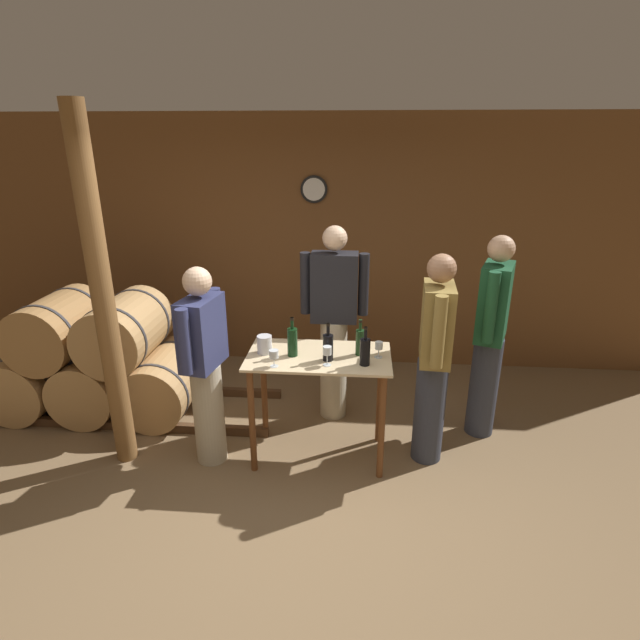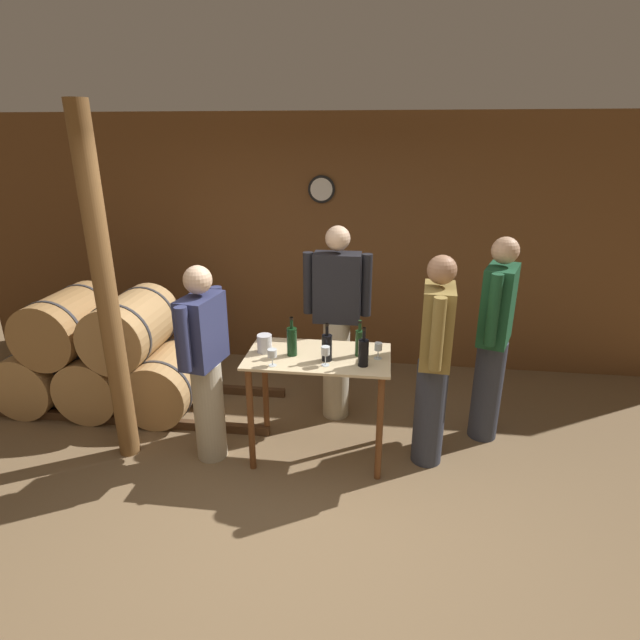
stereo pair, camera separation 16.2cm
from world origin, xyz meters
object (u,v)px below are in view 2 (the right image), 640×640
(wine_glass_near_left, at_px, (272,354))
(ice_bucket, at_px, (265,343))
(wine_glass_near_right, at_px, (378,347))
(person_visitor_with_scarf, at_px, (337,320))
(wooden_post, at_px, (106,297))
(wine_bottle_center, at_px, (359,342))
(person_visitor_near_door, at_px, (494,337))
(wine_bottle_right, at_px, (363,352))
(person_host, at_px, (434,359))
(wine_glass_near_center, at_px, (325,352))
(wine_bottle_far_left, at_px, (292,341))
(person_visitor_bearded, at_px, (205,362))
(wine_bottle_left, at_px, (327,347))

(wine_glass_near_left, relative_size, ice_bucket, 0.92)
(wine_glass_near_left, xyz_separation_m, ice_bucket, (-0.11, 0.23, -0.02))
(wine_glass_near_right, xyz_separation_m, person_visitor_with_scarf, (-0.37, 0.65, -0.04))
(wooden_post, distance_m, wine_bottle_center, 1.91)
(ice_bucket, xyz_separation_m, person_visitor_near_door, (1.80, 0.45, -0.04))
(wine_bottle_center, distance_m, person_visitor_with_scarf, 0.65)
(wine_bottle_right, distance_m, person_visitor_with_scarf, 0.83)
(wine_bottle_right, height_order, person_host, person_host)
(wooden_post, xyz_separation_m, wine_glass_near_right, (2.01, 0.16, -0.37))
(wine_glass_near_left, bearing_deg, person_host, 12.65)
(person_host, xyz_separation_m, person_visitor_with_scarf, (-0.79, 0.61, 0.05))
(wooden_post, distance_m, wine_glass_near_center, 1.67)
(wine_bottle_center, distance_m, wine_bottle_right, 0.18)
(wine_glass_near_center, relative_size, person_visitor_near_door, 0.08)
(wine_bottle_far_left, xyz_separation_m, wine_glass_near_right, (0.65, 0.02, -0.03))
(person_host, bearing_deg, ice_bucket, -178.61)
(wine_bottle_center, height_order, person_visitor_bearded, person_visitor_bearded)
(wooden_post, relative_size, wine_bottle_center, 9.50)
(wine_bottle_center, bearing_deg, wine_bottle_left, -153.05)
(wine_bottle_left, height_order, person_visitor_near_door, person_visitor_near_door)
(wine_bottle_far_left, xyz_separation_m, wine_glass_near_center, (0.27, -0.15, -0.01))
(wine_glass_near_left, bearing_deg, wine_glass_near_right, 16.31)
(wine_bottle_left, height_order, wine_glass_near_right, wine_bottle_left)
(ice_bucket, relative_size, person_visitor_bearded, 0.09)
(person_host, bearing_deg, wine_glass_near_right, -174.21)
(wine_glass_near_left, bearing_deg, wine_bottle_far_left, 61.98)
(ice_bucket, xyz_separation_m, person_visitor_with_scarf, (0.50, 0.64, -0.02))
(wine_glass_near_left, bearing_deg, wine_glass_near_center, 7.93)
(wine_bottle_center, xyz_separation_m, person_visitor_with_scarf, (-0.23, 0.61, -0.06))
(wine_bottle_left, bearing_deg, wine_glass_near_left, -159.58)
(wine_bottle_far_left, relative_size, wine_glass_near_left, 2.39)
(wine_bottle_far_left, bearing_deg, wine_glass_near_right, 1.74)
(wine_bottle_far_left, distance_m, person_visitor_bearded, 0.69)
(wine_glass_near_center, bearing_deg, ice_bucket, 160.00)
(wine_glass_near_left, xyz_separation_m, person_visitor_near_door, (1.69, 0.68, -0.06))
(person_visitor_with_scarf, bearing_deg, wine_bottle_left, -90.20)
(wine_glass_near_center, xyz_separation_m, wine_glass_near_right, (0.38, 0.17, -0.02))
(wine_glass_near_right, relative_size, person_visitor_with_scarf, 0.07)
(wine_glass_near_left, relative_size, person_visitor_near_door, 0.07)
(wooden_post, xyz_separation_m, wine_glass_near_center, (1.63, -0.01, -0.35))
(person_host, height_order, person_visitor_bearded, person_host)
(wine_bottle_right, relative_size, wine_glass_near_center, 1.99)
(wine_bottle_center, height_order, wine_glass_near_left, wine_bottle_center)
(wine_bottle_right, bearing_deg, wine_glass_near_right, 52.61)
(wooden_post, bearing_deg, wine_bottle_left, 2.93)
(wine_glass_near_right, xyz_separation_m, ice_bucket, (-0.87, 0.01, -0.02))
(wine_bottle_right, height_order, person_visitor_bearded, person_visitor_bearded)
(wooden_post, distance_m, person_host, 2.48)
(wine_bottle_left, distance_m, wine_glass_near_left, 0.41)
(wine_bottle_center, xyz_separation_m, wine_glass_near_right, (0.14, -0.04, -0.02))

